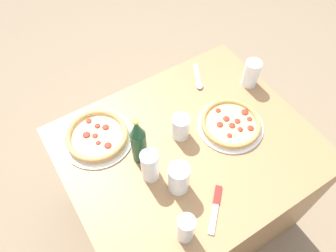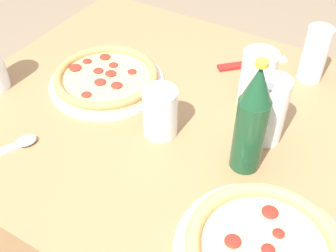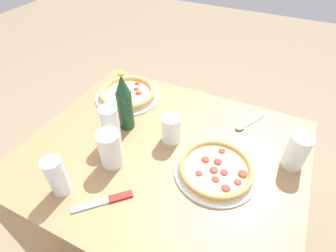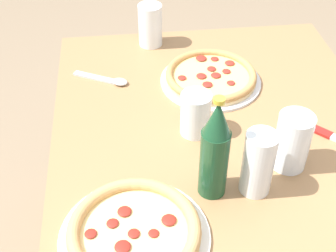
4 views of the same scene
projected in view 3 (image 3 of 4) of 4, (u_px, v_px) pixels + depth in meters
The scene contains 12 objects.
ground_plane at pixel (165, 237), 1.51m from camera, with size 8.00×8.00×0.00m, color #847056.
table at pixel (164, 202), 1.26m from camera, with size 1.05×0.87×0.74m.
pizza_pepperoni at pixel (216, 169), 0.92m from camera, with size 0.29×0.29×0.04m.
pizza_margherita at pixel (128, 93), 1.26m from camera, with size 0.31×0.31×0.04m.
glass_cola at pixel (57, 177), 0.84m from camera, with size 0.06×0.06×0.15m.
glass_water at pixel (111, 126), 1.01m from camera, with size 0.07×0.07×0.16m.
glass_orange_juice at pixel (111, 150), 0.93m from camera, with size 0.08×0.08×0.14m.
glass_lemonade at pixel (297, 152), 0.92m from camera, with size 0.08×0.08×0.14m.
glass_mango_juice at pixel (171, 130), 1.02m from camera, with size 0.08×0.08×0.12m.
beer_bottle at pixel (125, 103), 1.04m from camera, with size 0.06×0.06×0.26m.
knife at pixel (106, 201), 0.85m from camera, with size 0.16×0.15×0.01m.
spoon at pixel (245, 124), 1.12m from camera, with size 0.10×0.17×0.02m.
Camera 3 is at (0.31, -0.61, 1.49)m, focal length 28.00 mm.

